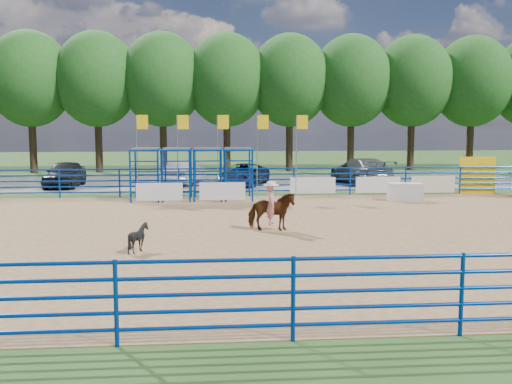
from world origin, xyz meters
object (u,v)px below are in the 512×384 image
calf (138,238)px  car_c (244,175)px  announcer_table (405,192)px  car_d (361,171)px  car_a (65,174)px  horse_and_rider (271,207)px  car_b (185,173)px

calf → car_c: bearing=-32.7°
announcer_table → car_d: bearing=89.9°
car_a → car_c: (10.73, -0.07, -0.11)m
calf → horse_and_rider: bearing=-74.5°
calf → car_d: bearing=-51.8°
horse_and_rider → car_d: (7.40, 15.53, -0.03)m
announcer_table → car_b: (-11.07, 8.72, 0.27)m
calf → car_d: (11.63, 18.52, 0.38)m
car_c → calf: bearing=-81.3°
announcer_table → car_a: size_ratio=0.36×
horse_and_rider → car_b: horse_and_rider is taller
calf → car_c: size_ratio=0.18×
car_b → car_d: (11.09, -0.50, 0.10)m
horse_and_rider → car_b: (-3.69, 16.03, -0.14)m
announcer_table → car_d: car_d is taller
calf → car_b: (0.54, 19.02, 0.28)m
horse_and_rider → car_a: horse_and_rider is taller
horse_and_rider → car_c: size_ratio=0.51×
car_a → calf: bearing=-69.7°
horse_and_rider → car_c: bearing=90.2°
calf → car_a: (-6.54, 18.21, 0.34)m
car_a → car_c: bearing=0.1°
announcer_table → calf: announcer_table is taller
car_b → horse_and_rider: bearing=119.0°
horse_and_rider → car_c: horse_and_rider is taller
horse_and_rider → car_b: 16.45m
car_b → car_c: car_b is taller
calf → car_a: bearing=0.1°
car_a → car_c: size_ratio=0.96×
car_c → horse_and_rider: bearing=-68.1°
calf → car_a: 19.35m
car_d → announcer_table: bearing=79.3°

